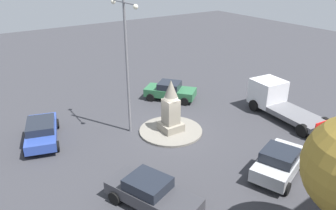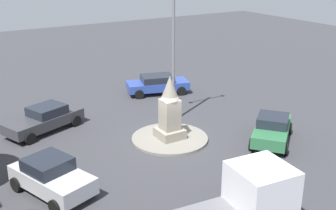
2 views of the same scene
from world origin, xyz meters
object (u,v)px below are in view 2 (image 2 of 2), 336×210
object	(u,v)px
streetlamp	(173,35)
truck_white_far_side	(239,202)
monument	(170,110)
car_blue_waiting	(158,84)
car_silver_parked_right	(51,176)
car_dark_grey_parked_left	(45,119)
car_green_near_island	(272,129)

from	to	relation	value
streetlamp	truck_white_far_side	bearing A→B (deg)	70.71
monument	truck_white_far_side	bearing A→B (deg)	76.06
car_blue_waiting	truck_white_far_side	world-z (taller)	truck_white_far_side
car_silver_parked_right	car_dark_grey_parked_left	size ratio (longest dim) A/B	0.88
car_silver_parked_right	truck_white_far_side	size ratio (longest dim) A/B	0.66
monument	car_dark_grey_parked_left	distance (m)	7.24
monument	truck_white_far_side	world-z (taller)	monument
car_silver_parked_right	streetlamp	bearing A→B (deg)	-154.07
car_silver_parked_right	truck_white_far_side	distance (m)	7.79
car_dark_grey_parked_left	truck_white_far_side	size ratio (longest dim) A/B	0.75
car_green_near_island	monument	bearing A→B (deg)	-33.76
streetlamp	monument	bearing A→B (deg)	54.12
streetlamp	car_green_near_island	distance (m)	7.45
car_silver_parked_right	car_blue_waiting	world-z (taller)	car_silver_parked_right
streetlamp	truck_white_far_side	world-z (taller)	streetlamp
car_dark_grey_parked_left	streetlamp	bearing A→B (deg)	159.74
car_silver_parked_right	car_dark_grey_parked_left	distance (m)	6.94
monument	streetlamp	world-z (taller)	streetlamp
monument	streetlamp	size ratio (longest dim) A/B	0.39
car_silver_parked_right	car_blue_waiting	xyz separation A→B (m)	(-10.49, -9.32, -0.07)
car_dark_grey_parked_left	monument	bearing A→B (deg)	138.73
car_green_near_island	car_blue_waiting	distance (m)	10.39
car_blue_waiting	car_dark_grey_parked_left	xyz separation A→B (m)	(8.85, 2.57, 0.01)
car_dark_grey_parked_left	truck_white_far_side	world-z (taller)	truck_white_far_side
car_green_near_island	truck_white_far_side	size ratio (longest dim) A/B	0.65
car_green_near_island	car_dark_grey_parked_left	world-z (taller)	car_green_near_island
car_dark_grey_parked_left	truck_white_far_side	xyz separation A→B (m)	(-3.42, 12.67, 0.37)
monument	truck_white_far_side	xyz separation A→B (m)	(1.97, 7.94, -0.63)
car_silver_parked_right	car_dark_grey_parked_left	world-z (taller)	car_silver_parked_right
monument	car_silver_parked_right	world-z (taller)	monument
streetlamp	car_green_near_island	xyz separation A→B (m)	(-2.96, 5.19, -4.45)
streetlamp	truck_white_far_side	xyz separation A→B (m)	(3.53, 10.10, -4.09)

